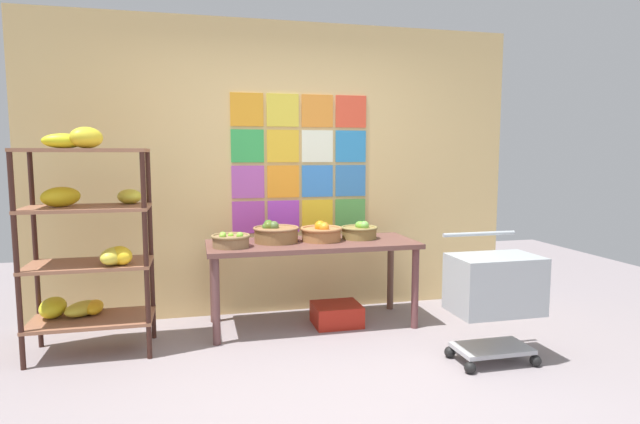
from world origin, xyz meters
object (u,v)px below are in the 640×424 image
Objects in this scene: produce_crate_under_table at (337,314)px; banana_shelf_unit at (88,238)px; fruit_basket_right at (231,240)px; fruit_basket_back_right at (275,233)px; fruit_basket_back_left at (322,232)px; display_table at (312,251)px; fruit_basket_left at (359,231)px; shopping_cart at (494,288)px.

banana_shelf_unit is at bearing -174.60° from produce_crate_under_table.
fruit_basket_back_right is at bearing 21.92° from fruit_basket_right.
fruit_basket_right is at bearing -171.13° from fruit_basket_back_left.
display_table is 0.47m from fruit_basket_left.
display_table is at bearing 7.58° from fruit_basket_right.
fruit_basket_left is 0.83× the size of fruit_basket_back_right.
banana_shelf_unit reaches higher than shopping_cart.
fruit_basket_right is (1.03, 0.14, -0.08)m from banana_shelf_unit.
display_table is at bearing 167.26° from produce_crate_under_table.
fruit_basket_back_right is at bearing -179.37° from fruit_basket_left.
shopping_cart is (2.78, -0.85, -0.33)m from banana_shelf_unit.
fruit_basket_left is 1.33m from shopping_cart.
banana_shelf_unit reaches higher than display_table.
banana_shelf_unit is at bearing -172.13° from fruit_basket_left.
fruit_basket_left is at bearing 26.12° from produce_crate_under_table.
fruit_basket_right is at bearing -158.08° from fruit_basket_back_right.
fruit_basket_left reaches higher than produce_crate_under_table.
fruit_basket_right is 2.02m from shopping_cart.
fruit_basket_back_left reaches higher than produce_crate_under_table.
fruit_basket_back_left is 0.72m from produce_crate_under_table.
banana_shelf_unit is 4.26× the size of fruit_basket_back_right.
fruit_basket_back_left is 0.90× the size of produce_crate_under_table.
banana_shelf_unit is at bearing -172.48° from fruit_basket_right.
banana_shelf_unit reaches higher than fruit_basket_back_left.
fruit_basket_right is at bearing -171.82° from fruit_basket_left.
produce_crate_under_table is (0.20, -0.05, -0.55)m from display_table.
display_table is 0.35m from fruit_basket_back_right.
produce_crate_under_table is at bearing -153.88° from fruit_basket_left.
banana_shelf_unit is 2.92m from shopping_cart.
fruit_basket_back_left is at bearing 8.10° from banana_shelf_unit.
fruit_basket_back_right is (-0.30, 0.06, 0.16)m from display_table.
fruit_basket_back_left is at bearing 18.57° from display_table.
fruit_basket_left is at bearing 0.63° from fruit_basket_back_right.
fruit_basket_back_left and shopping_cart have the same top height.
fruit_basket_right is 0.41m from fruit_basket_back_right.
banana_shelf_unit is 4.58× the size of fruit_basket_back_left.
display_table is 4.39× the size of produce_crate_under_table.
fruit_basket_left is at bearing 9.11° from display_table.
fruit_basket_back_left is 1.50m from shopping_cart.
banana_shelf_unit is at bearing 161.93° from shopping_cart.
fruit_basket_left is 0.80× the size of produce_crate_under_table.
fruit_basket_back_left is 0.39m from fruit_basket_back_right.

